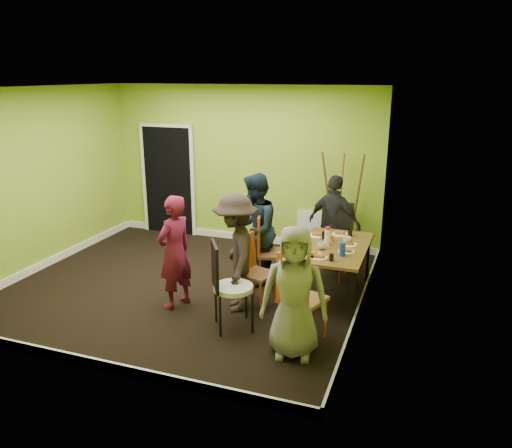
{
  "coord_description": "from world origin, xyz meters",
  "views": [
    {
      "loc": [
        3.2,
        -5.98,
        2.98
      ],
      "look_at": [
        1.06,
        0.0,
        1.06
      ],
      "focal_mm": 35.0,
      "sensor_mm": 36.0,
      "label": 1
    }
  ],
  "objects_px": {
    "person_standing": "(175,252)",
    "dining_table": "(333,250)",
    "chair_left_far": "(268,246)",
    "chair_front_end": "(298,293)",
    "blue_bottle": "(342,249)",
    "person_front_end": "(294,293)",
    "chair_left_near": "(252,266)",
    "person_back_end": "(334,223)",
    "chair_bentwood": "(227,282)",
    "person_left_far": "(255,230)",
    "easel": "(341,205)",
    "thermos": "(327,237)",
    "orange_bottle": "(332,238)",
    "chair_back_end": "(336,224)",
    "person_left_near": "(236,253)"
  },
  "relations": [
    {
      "from": "thermos",
      "to": "dining_table",
      "type": "bearing_deg",
      "value": -21.51
    },
    {
      "from": "chair_left_far",
      "to": "easel",
      "type": "distance_m",
      "value": 1.79
    },
    {
      "from": "blue_bottle",
      "to": "person_front_end",
      "type": "bearing_deg",
      "value": -102.66
    },
    {
      "from": "blue_bottle",
      "to": "person_back_end",
      "type": "bearing_deg",
      "value": 105.11
    },
    {
      "from": "chair_left_near",
      "to": "person_back_end",
      "type": "distance_m",
      "value": 1.79
    },
    {
      "from": "orange_bottle",
      "to": "person_left_near",
      "type": "xyz_separation_m",
      "value": [
        -1.05,
        -0.95,
        -0.01
      ]
    },
    {
      "from": "thermos",
      "to": "orange_bottle",
      "type": "height_order",
      "value": "thermos"
    },
    {
      "from": "chair_front_end",
      "to": "person_left_near",
      "type": "xyz_separation_m",
      "value": [
        -0.99,
        0.58,
        0.16
      ]
    },
    {
      "from": "easel",
      "to": "chair_left_far",
      "type": "bearing_deg",
      "value": -115.1
    },
    {
      "from": "chair_left_far",
      "to": "person_left_far",
      "type": "distance_m",
      "value": 0.31
    },
    {
      "from": "chair_front_end",
      "to": "person_standing",
      "type": "xyz_separation_m",
      "value": [
        -1.76,
        0.37,
        0.14
      ]
    },
    {
      "from": "chair_left_far",
      "to": "chair_front_end",
      "type": "xyz_separation_m",
      "value": [
        0.83,
        -1.42,
        0.01
      ]
    },
    {
      "from": "chair_bentwood",
      "to": "thermos",
      "type": "bearing_deg",
      "value": 113.51
    },
    {
      "from": "chair_left_near",
      "to": "chair_back_end",
      "type": "distance_m",
      "value": 1.72
    },
    {
      "from": "person_left_far",
      "to": "person_front_end",
      "type": "xyz_separation_m",
      "value": [
        1.06,
        -1.71,
        -0.08
      ]
    },
    {
      "from": "chair_left_far",
      "to": "chair_back_end",
      "type": "distance_m",
      "value": 1.19
    },
    {
      "from": "chair_left_near",
      "to": "person_back_end",
      "type": "relative_size",
      "value": 0.64
    },
    {
      "from": "chair_left_far",
      "to": "chair_bentwood",
      "type": "xyz_separation_m",
      "value": [
        -0.06,
        -1.37,
        0.0
      ]
    },
    {
      "from": "chair_left_far",
      "to": "person_standing",
      "type": "bearing_deg",
      "value": -56.28
    },
    {
      "from": "thermos",
      "to": "easel",
      "type": "bearing_deg",
      "value": 93.81
    },
    {
      "from": "chair_left_far",
      "to": "dining_table",
      "type": "bearing_deg",
      "value": 70.83
    },
    {
      "from": "chair_front_end",
      "to": "orange_bottle",
      "type": "distance_m",
      "value": 1.54
    },
    {
      "from": "chair_left_far",
      "to": "chair_bentwood",
      "type": "distance_m",
      "value": 1.37
    },
    {
      "from": "dining_table",
      "to": "chair_bentwood",
      "type": "relative_size",
      "value": 1.37
    },
    {
      "from": "chair_front_end",
      "to": "easel",
      "type": "relative_size",
      "value": 0.61
    },
    {
      "from": "orange_bottle",
      "to": "person_left_near",
      "type": "distance_m",
      "value": 1.42
    },
    {
      "from": "chair_left_near",
      "to": "thermos",
      "type": "bearing_deg",
      "value": 138.85
    },
    {
      "from": "chair_bentwood",
      "to": "person_back_end",
      "type": "relative_size",
      "value": 0.73
    },
    {
      "from": "easel",
      "to": "blue_bottle",
      "type": "relative_size",
      "value": 10.05
    },
    {
      "from": "person_standing",
      "to": "person_left_near",
      "type": "bearing_deg",
      "value": 122.63
    },
    {
      "from": "chair_front_end",
      "to": "dining_table",
      "type": "bearing_deg",
      "value": 104.12
    },
    {
      "from": "dining_table",
      "to": "person_left_far",
      "type": "xyz_separation_m",
      "value": [
        -1.17,
        0.11,
        0.12
      ]
    },
    {
      "from": "person_standing",
      "to": "dining_table",
      "type": "bearing_deg",
      "value": 134.82
    },
    {
      "from": "chair_back_end",
      "to": "chair_bentwood",
      "type": "relative_size",
      "value": 1.01
    },
    {
      "from": "chair_bentwood",
      "to": "chair_left_far",
      "type": "bearing_deg",
      "value": 145.67
    },
    {
      "from": "chair_left_near",
      "to": "chair_bentwood",
      "type": "xyz_separation_m",
      "value": [
        -0.06,
        -0.72,
        0.07
      ]
    },
    {
      "from": "dining_table",
      "to": "chair_bentwood",
      "type": "xyz_separation_m",
      "value": [
        -1.02,
        -1.29,
        -0.09
      ]
    },
    {
      "from": "person_front_end",
      "to": "person_left_near",
      "type": "bearing_deg",
      "value": 128.47
    },
    {
      "from": "thermos",
      "to": "chair_bentwood",
      "type": "bearing_deg",
      "value": -124.75
    },
    {
      "from": "person_standing",
      "to": "thermos",
      "type": "bearing_deg",
      "value": 136.95
    },
    {
      "from": "dining_table",
      "to": "chair_back_end",
      "type": "relative_size",
      "value": 1.35
    },
    {
      "from": "blue_bottle",
      "to": "person_back_end",
      "type": "height_order",
      "value": "person_back_end"
    },
    {
      "from": "person_front_end",
      "to": "chair_front_end",
      "type": "bearing_deg",
      "value": 82.77
    },
    {
      "from": "person_front_end",
      "to": "blue_bottle",
      "type": "bearing_deg",
      "value": 65.65
    },
    {
      "from": "dining_table",
      "to": "blue_bottle",
      "type": "distance_m",
      "value": 0.41
    },
    {
      "from": "person_back_end",
      "to": "person_standing",
      "type": "bearing_deg",
      "value": 68.09
    },
    {
      "from": "chair_bentwood",
      "to": "person_left_near",
      "type": "height_order",
      "value": "person_left_near"
    },
    {
      "from": "chair_back_end",
      "to": "easel",
      "type": "height_order",
      "value": "easel"
    },
    {
      "from": "chair_back_end",
      "to": "person_standing",
      "type": "relative_size",
      "value": 0.73
    },
    {
      "from": "thermos",
      "to": "person_left_near",
      "type": "relative_size",
      "value": 0.14
    }
  ]
}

